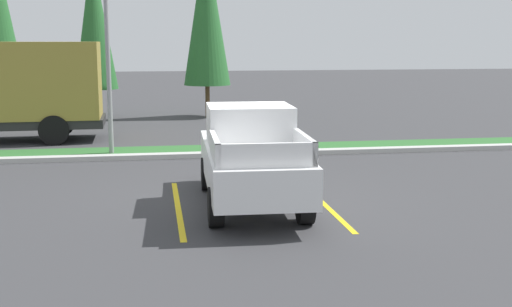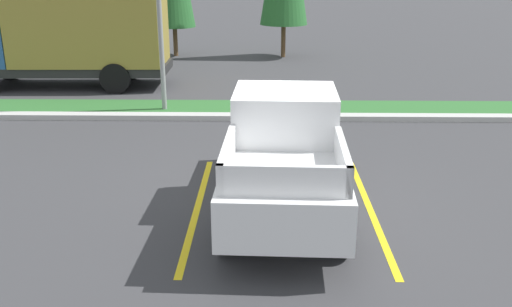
{
  "view_description": "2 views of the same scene",
  "coord_description": "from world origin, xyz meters",
  "px_view_note": "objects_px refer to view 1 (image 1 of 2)",
  "views": [
    {
      "loc": [
        -1.67,
        -14.18,
        3.46
      ],
      "look_at": [
        0.38,
        -1.28,
        1.18
      ],
      "focal_mm": 45.81,
      "sensor_mm": 36.0,
      "label": 1
    },
    {
      "loc": [
        0.01,
        -10.03,
        4.26
      ],
      "look_at": [
        -0.15,
        -0.76,
        1.01
      ],
      "focal_mm": 39.34,
      "sensor_mm": 36.0,
      "label": 2
    }
  ],
  "objects_px": {
    "pickup_truck_main": "(251,156)",
    "street_light": "(107,30)",
    "cargo_truck_distant": "(5,88)",
    "cypress_tree_center": "(206,10)",
    "cypress_tree_left_inner": "(94,21)"
  },
  "relations": [
    {
      "from": "street_light",
      "to": "cypress_tree_left_inner",
      "type": "height_order",
      "value": "cypress_tree_left_inner"
    },
    {
      "from": "cargo_truck_distant",
      "to": "cypress_tree_left_inner",
      "type": "distance_m",
      "value": 7.36
    },
    {
      "from": "cargo_truck_distant",
      "to": "cypress_tree_center",
      "type": "xyz_separation_m",
      "value": [
        7.43,
        6.23,
        2.91
      ]
    },
    {
      "from": "cypress_tree_left_inner",
      "to": "cypress_tree_center",
      "type": "xyz_separation_m",
      "value": [
        4.91,
        -0.24,
        0.47
      ]
    },
    {
      "from": "cargo_truck_distant",
      "to": "street_light",
      "type": "bearing_deg",
      "value": -43.41
    },
    {
      "from": "cargo_truck_distant",
      "to": "cypress_tree_left_inner",
      "type": "bearing_deg",
      "value": 68.68
    },
    {
      "from": "pickup_truck_main",
      "to": "street_light",
      "type": "xyz_separation_m",
      "value": [
        -3.3,
        6.54,
        2.7
      ]
    },
    {
      "from": "cypress_tree_center",
      "to": "cypress_tree_left_inner",
      "type": "bearing_deg",
      "value": 177.17
    },
    {
      "from": "pickup_truck_main",
      "to": "cypress_tree_left_inner",
      "type": "xyz_separation_m",
      "value": [
        -4.45,
        16.48,
        3.24
      ]
    },
    {
      "from": "pickup_truck_main",
      "to": "cypress_tree_center",
      "type": "xyz_separation_m",
      "value": [
        0.46,
        16.24,
        3.71
      ]
    },
    {
      "from": "cargo_truck_distant",
      "to": "cypress_tree_center",
      "type": "distance_m",
      "value": 10.12
    },
    {
      "from": "street_light",
      "to": "cargo_truck_distant",
      "type": "bearing_deg",
      "value": 136.59
    },
    {
      "from": "pickup_truck_main",
      "to": "street_light",
      "type": "bearing_deg",
      "value": 116.76
    },
    {
      "from": "cypress_tree_left_inner",
      "to": "cypress_tree_center",
      "type": "bearing_deg",
      "value": -2.83
    },
    {
      "from": "pickup_truck_main",
      "to": "cypress_tree_center",
      "type": "height_order",
      "value": "cypress_tree_center"
    }
  ]
}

